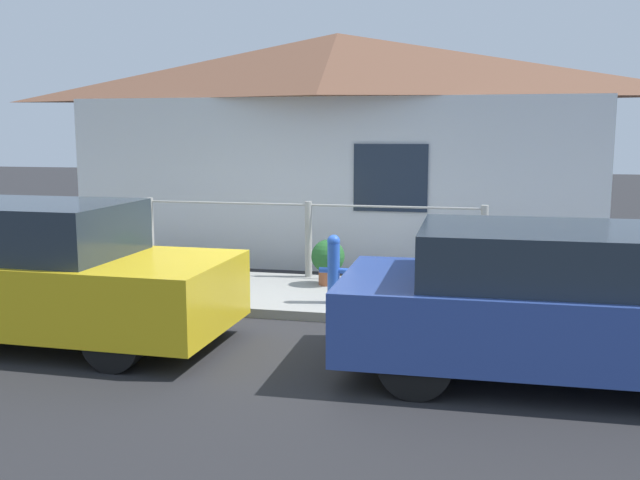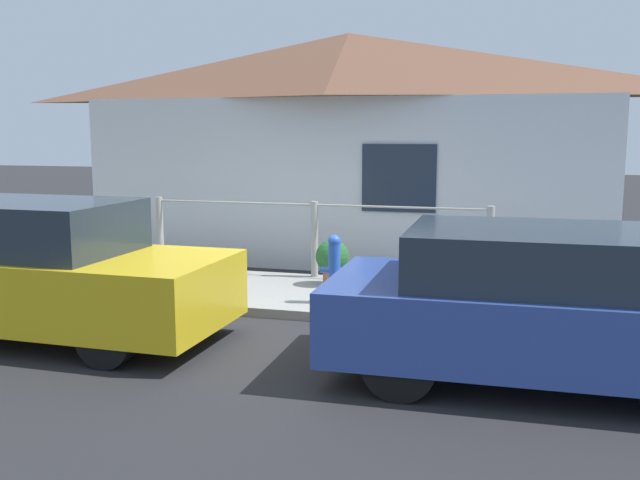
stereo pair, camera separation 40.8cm
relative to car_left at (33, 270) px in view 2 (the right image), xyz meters
The scene contains 8 objects.
ground_plane 2.61m from the car_left, 31.20° to the left, with size 60.00×60.00×0.00m, color #262628.
sidewalk 3.25m from the car_left, 47.41° to the left, with size 24.00×2.08×0.11m.
house 6.02m from the car_left, 67.26° to the left, with size 8.64×2.23×3.71m.
fence 3.88m from the car_left, 56.32° to the left, with size 4.90×0.10×1.07m.
car_left is the anchor object (origin of this frame).
car_right 5.13m from the car_left, ahead, with size 3.80×1.83×1.33m.
fire_hydrant 3.34m from the car_left, 32.75° to the left, with size 0.35×0.15×0.83m.
potted_plant_near_hydrant 3.76m from the car_left, 47.64° to the left, with size 0.45×0.45×0.61m.
Camera 2 is at (2.71, -7.58, 2.16)m, focal length 40.00 mm.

